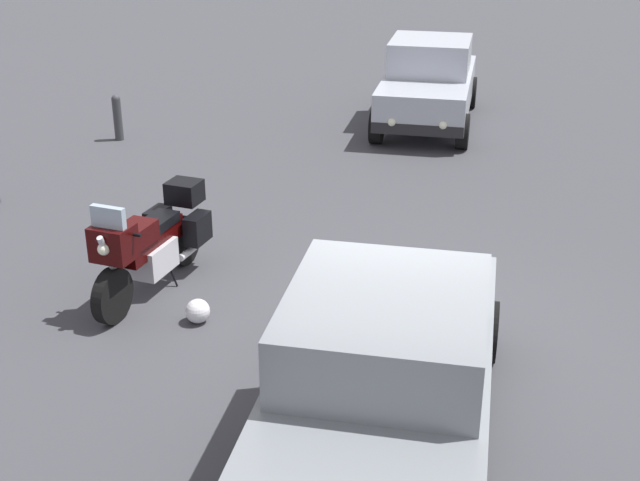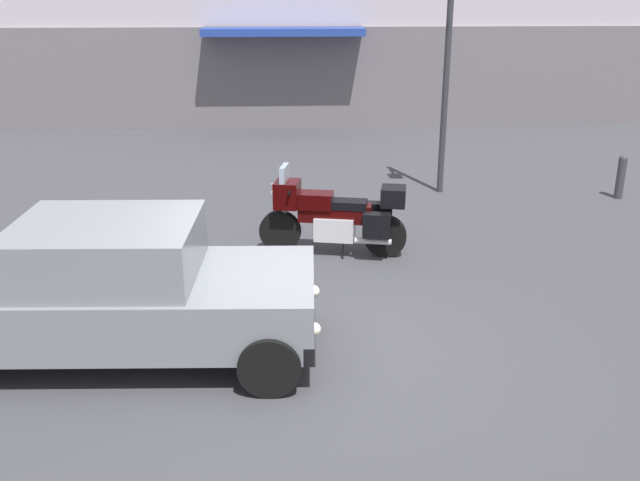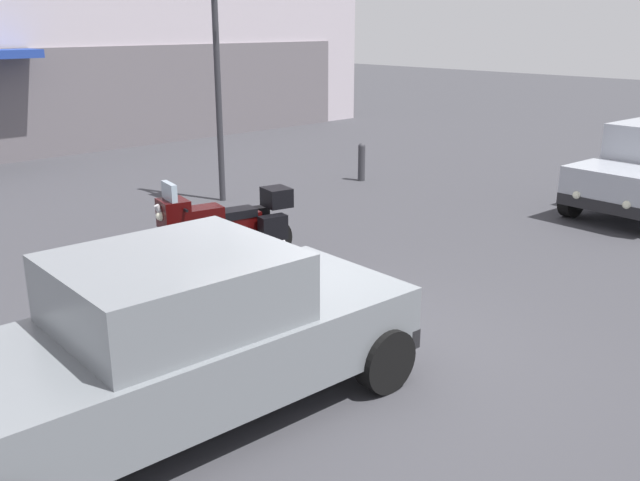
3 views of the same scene
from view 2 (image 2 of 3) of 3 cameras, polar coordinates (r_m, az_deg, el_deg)
name	(u,v)px [view 2 (image 2 of 3)]	position (r m, az deg, el deg)	size (l,w,h in m)	color
ground_plane	(296,349)	(8.17, -1.96, -8.67)	(80.00, 80.00, 0.00)	#38383D
motorcycle	(335,215)	(10.74, 1.23, 2.06)	(2.24, 0.98, 1.36)	black
helmet	(290,264)	(10.16, -2.44, -1.91)	(0.28, 0.28, 0.28)	silver
car_sedan_far	(108,290)	(8.05, -16.65, -3.83)	(4.63, 2.08, 1.56)	slate
streetlamp_curbside	(449,54)	(13.81, 10.35, 14.48)	(0.28, 0.94, 4.36)	#2D2D33
bollard_curbside	(621,175)	(14.85, 23.00, 4.84)	(0.16, 0.16, 0.86)	#333338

